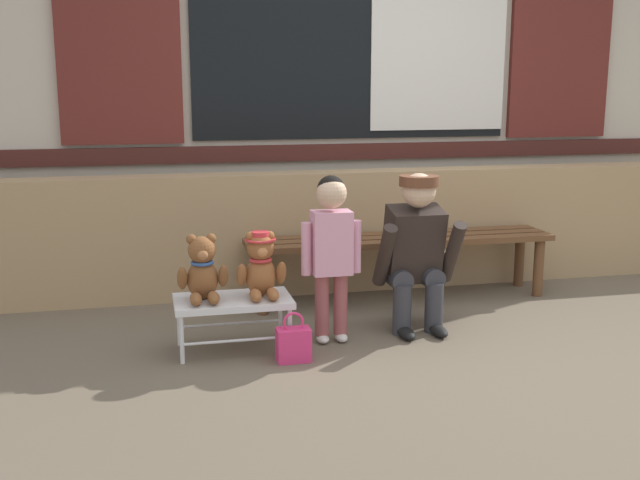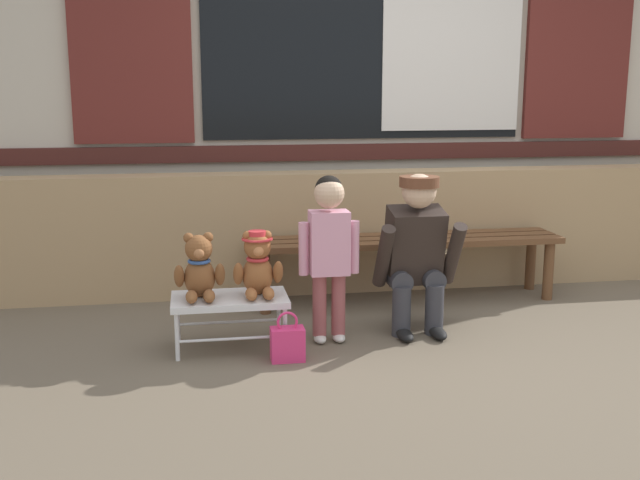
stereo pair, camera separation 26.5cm
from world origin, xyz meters
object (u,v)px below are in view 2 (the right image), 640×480
object	(u,v)px
small_display_bench	(230,302)
teddy_bear_plain	(199,269)
wooden_bench_long	(406,247)
child_standing	(329,240)
handbag_on_ground	(288,343)
adult_crouching	(417,252)
teddy_bear_with_hat	(258,265)

from	to	relation	value
small_display_bench	teddy_bear_plain	distance (m)	0.25
wooden_bench_long	child_standing	distance (m)	1.02
teddy_bear_plain	handbag_on_ground	xyz separation A→B (m)	(0.45, -0.24, -0.37)
teddy_bear_plain	adult_crouching	world-z (taller)	adult_crouching
teddy_bear_with_hat	handbag_on_ground	size ratio (longest dim) A/B	1.34
teddy_bear_plain	teddy_bear_with_hat	bearing A→B (deg)	0.13
small_display_bench	adult_crouching	bearing A→B (deg)	6.94
wooden_bench_long	small_display_bench	distance (m)	1.45
small_display_bench	handbag_on_ground	size ratio (longest dim) A/B	2.35
child_standing	teddy_bear_plain	bearing A→B (deg)	-178.05
small_display_bench	teddy_bear_with_hat	bearing A→B (deg)	0.77
wooden_bench_long	child_standing	size ratio (longest dim) A/B	2.19
wooden_bench_long	teddy_bear_plain	distance (m)	1.59
teddy_bear_plain	wooden_bench_long	bearing A→B (deg)	28.92
small_display_bench	teddy_bear_with_hat	size ratio (longest dim) A/B	1.76
teddy_bear_with_hat	adult_crouching	size ratio (longest dim) A/B	0.38
wooden_bench_long	handbag_on_ground	distance (m)	1.41
teddy_bear_with_hat	adult_crouching	xyz separation A→B (m)	(0.95, 0.13, 0.01)
small_display_bench	child_standing	size ratio (longest dim) A/B	0.67
handbag_on_ground	child_standing	bearing A→B (deg)	44.59
adult_crouching	handbag_on_ground	bearing A→B (deg)	-155.21
teddy_bear_plain	teddy_bear_with_hat	xyz separation A→B (m)	(0.32, 0.00, 0.01)
adult_crouching	handbag_on_ground	distance (m)	0.98
small_display_bench	handbag_on_ground	xyz separation A→B (m)	(0.29, -0.24, -0.17)
child_standing	adult_crouching	size ratio (longest dim) A/B	1.01
child_standing	handbag_on_ground	size ratio (longest dim) A/B	3.52
teddy_bear_with_hat	handbag_on_ground	bearing A→B (deg)	-61.91
small_display_bench	adult_crouching	xyz separation A→B (m)	(1.11, 0.14, 0.21)
small_display_bench	child_standing	distance (m)	0.65
adult_crouching	handbag_on_ground	size ratio (longest dim) A/B	3.49
wooden_bench_long	adult_crouching	bearing A→B (deg)	-100.47
teddy_bear_plain	teddy_bear_with_hat	world-z (taller)	same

